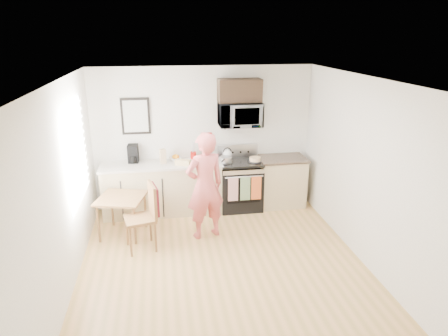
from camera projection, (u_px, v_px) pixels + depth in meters
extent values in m
plane|color=#AB8342|center=(224.00, 267.00, 5.64)|extent=(4.60, 4.60, 0.00)
cube|color=white|center=(204.00, 138.00, 7.36)|extent=(4.00, 0.04, 2.60)
cube|color=white|center=(272.00, 286.00, 3.07)|extent=(4.00, 0.04, 2.60)
cube|color=white|center=(64.00, 191.00, 4.91)|extent=(0.04, 4.60, 2.60)
cube|color=white|center=(366.00, 173.00, 5.52)|extent=(0.04, 4.60, 2.60)
cube|color=silver|center=(224.00, 80.00, 4.80)|extent=(4.00, 4.60, 0.04)
cube|color=white|center=(75.00, 153.00, 5.58)|extent=(0.02, 1.40, 1.50)
cube|color=white|center=(76.00, 153.00, 5.58)|extent=(0.01, 1.30, 1.40)
cube|color=tan|center=(163.00, 189.00, 7.24)|extent=(2.10, 0.60, 0.90)
cube|color=beige|center=(161.00, 165.00, 7.08)|extent=(2.14, 0.64, 0.04)
cube|color=tan|center=(281.00, 182.00, 7.58)|extent=(0.84, 0.60, 0.90)
cube|color=black|center=(282.00, 158.00, 7.43)|extent=(0.88, 0.64, 0.04)
cube|color=black|center=(240.00, 188.00, 7.45)|extent=(0.76, 0.65, 0.77)
cube|color=black|center=(244.00, 191.00, 7.14)|extent=(0.61, 0.02, 0.45)
cube|color=#B2B1B6|center=(244.00, 174.00, 7.03)|extent=(0.74, 0.02, 0.14)
cylinder|color=#B2B1B6|center=(244.00, 177.00, 7.00)|extent=(0.68, 0.02, 0.02)
cube|color=black|center=(240.00, 162.00, 7.29)|extent=(0.76, 0.65, 0.04)
cube|color=#B2B1B6|center=(237.00, 151.00, 7.50)|extent=(0.76, 0.08, 0.24)
cube|color=beige|center=(233.00, 189.00, 7.04)|extent=(0.18, 0.02, 0.44)
cube|color=#5C7B52|center=(245.00, 189.00, 7.07)|extent=(0.18, 0.02, 0.44)
cube|color=#BB481C|center=(256.00, 188.00, 7.10)|extent=(0.18, 0.02, 0.44)
imported|color=#B2B1B6|center=(240.00, 114.00, 7.11)|extent=(0.76, 0.51, 0.42)
cube|color=black|center=(240.00, 90.00, 7.01)|extent=(0.76, 0.35, 0.40)
cube|color=black|center=(136.00, 116.00, 7.02)|extent=(0.50, 0.03, 0.65)
cube|color=beige|center=(136.00, 116.00, 7.00)|extent=(0.42, 0.01, 0.56)
cube|color=#B0140F|center=(206.00, 138.00, 7.36)|extent=(0.20, 0.02, 0.20)
imported|color=#D33A3B|center=(205.00, 186.00, 6.24)|extent=(0.73, 0.59, 1.73)
cube|color=brown|center=(121.00, 198.00, 6.36)|extent=(0.70, 0.70, 0.04)
cylinder|color=brown|center=(98.00, 224.00, 6.22)|extent=(0.04, 0.04, 0.62)
cylinder|color=brown|center=(135.00, 226.00, 6.16)|extent=(0.04, 0.04, 0.62)
cylinder|color=brown|center=(112.00, 209.00, 6.77)|extent=(0.04, 0.04, 0.62)
cylinder|color=brown|center=(145.00, 210.00, 6.71)|extent=(0.04, 0.04, 0.62)
cube|color=brown|center=(140.00, 219.00, 5.97)|extent=(0.52, 0.52, 0.04)
cube|color=brown|center=(152.00, 200.00, 5.96)|extent=(0.14, 0.43, 0.52)
cube|color=#520E15|center=(154.00, 199.00, 5.96)|extent=(0.15, 0.40, 0.43)
cylinder|color=brown|center=(131.00, 242.00, 5.83)|extent=(0.03, 0.03, 0.48)
cylinder|color=brown|center=(156.00, 238.00, 5.96)|extent=(0.03, 0.03, 0.48)
cylinder|color=brown|center=(127.00, 231.00, 6.16)|extent=(0.03, 0.03, 0.48)
cylinder|color=brown|center=(151.00, 227.00, 6.28)|extent=(0.03, 0.03, 0.48)
cube|color=brown|center=(205.00, 153.00, 7.31)|extent=(0.12, 0.15, 0.21)
cylinder|color=#B0140F|center=(193.00, 155.00, 7.33)|extent=(0.11, 0.11, 0.13)
imported|color=white|center=(175.00, 159.00, 7.25)|extent=(0.25, 0.25, 0.05)
cube|color=tan|center=(163.00, 156.00, 7.06)|extent=(0.12, 0.12, 0.26)
cube|color=black|center=(133.00, 153.00, 7.12)|extent=(0.19, 0.23, 0.32)
cylinder|color=black|center=(133.00, 159.00, 7.05)|extent=(0.12, 0.12, 0.12)
cube|color=tan|center=(183.00, 162.00, 6.98)|extent=(0.29, 0.22, 0.10)
cylinder|color=black|center=(255.00, 161.00, 7.23)|extent=(0.25, 0.25, 0.01)
cylinder|color=tan|center=(255.00, 159.00, 7.22)|extent=(0.20, 0.20, 0.07)
sphere|color=white|center=(227.00, 154.00, 7.36)|extent=(0.17, 0.17, 0.17)
cone|color=white|center=(227.00, 150.00, 7.33)|extent=(0.06, 0.06, 0.06)
torus|color=black|center=(227.00, 152.00, 7.34)|extent=(0.16, 0.02, 0.16)
cylinder|color=#B2B1B6|center=(226.00, 160.00, 7.15)|extent=(0.23, 0.23, 0.11)
cylinder|color=black|center=(223.00, 160.00, 6.98)|extent=(0.10, 0.19, 0.02)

